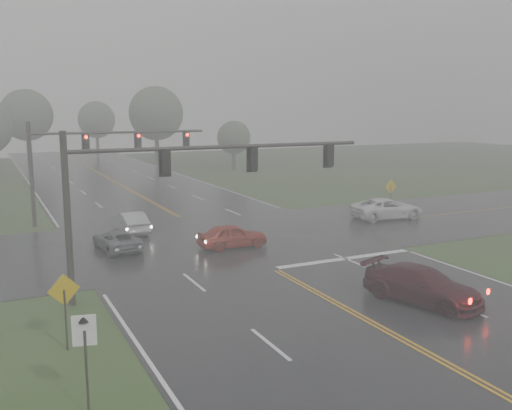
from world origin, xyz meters
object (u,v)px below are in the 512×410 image
sedan_silver (131,233)px  signal_gantry_far (88,152)px  sedan_red (233,248)px  pickup_white (386,219)px  sedan_maroon (422,303)px  signal_gantry_near (171,178)px  car_grey (117,250)px

sedan_silver → signal_gantry_far: size_ratio=0.34×
sedan_red → pickup_white: (13.95, 3.08, 0.00)m
sedan_maroon → signal_gantry_far: (-9.69, 23.98, 5.14)m
pickup_white → sedan_maroon: bearing=151.3°
sedan_red → signal_gantry_far: signal_gantry_far is taller
sedan_maroon → pickup_white: 18.72m
signal_gantry_near → signal_gantry_far: signal_gantry_near is taller
car_grey → signal_gantry_far: 10.52m
sedan_maroon → car_grey: bearing=104.5°
signal_gantry_far → pickup_white: bearing=-22.8°
pickup_white → signal_gantry_far: bearing=72.6°
sedan_red → signal_gantry_near: bearing=138.9°
signal_gantry_near → sedan_silver: bearing=85.1°
sedan_red → sedan_silver: sedan_silver is taller
sedan_red → signal_gantry_near: signal_gantry_near is taller
signal_gantry_near → signal_gantry_far: bearing=91.9°
sedan_maroon → sedan_red: size_ratio=1.26×
sedan_maroon → signal_gantry_near: size_ratio=0.36×
signal_gantry_near → sedan_maroon: bearing=-34.6°
signal_gantry_far → signal_gantry_near: bearing=-88.1°
pickup_white → signal_gantry_far: size_ratio=0.43×
sedan_silver → pickup_white: (18.48, -3.54, 0.00)m
sedan_maroon → sedan_silver: 20.67m
sedan_red → sedan_silver: bearing=35.6°
signal_gantry_near → car_grey: bearing=95.0°
car_grey → pickup_white: (20.31, 0.72, 0.00)m
signal_gantry_near → signal_gantry_far: (-0.59, 17.70, -0.08)m
car_grey → signal_gantry_near: signal_gantry_near is taller
sedan_silver → signal_gantry_near: signal_gantry_near is taller
pickup_white → signal_gantry_near: signal_gantry_near is taller
car_grey → signal_gantry_near: bearing=89.4°
sedan_maroon → car_grey: (-9.84, 14.80, 0.00)m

